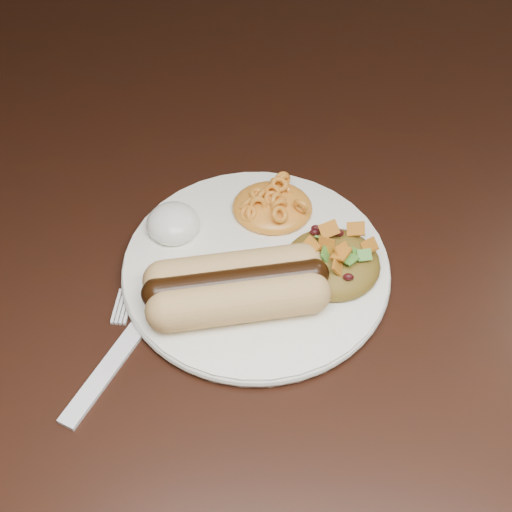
{
  "coord_description": "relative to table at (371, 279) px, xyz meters",
  "views": [
    {
      "loc": [
        -0.07,
        -0.46,
        1.24
      ],
      "look_at": [
        -0.11,
        -0.08,
        0.77
      ],
      "focal_mm": 50.0,
      "sensor_mm": 36.0,
      "label": 1
    }
  ],
  "objects": [
    {
      "name": "hotdog",
      "position": [
        -0.12,
        -0.12,
        0.12
      ],
      "size": [
        0.13,
        0.09,
        0.03
      ],
      "rotation": [
        0.0,
        0.0,
        0.26
      ],
      "color": "#F0C75E",
      "rests_on": "plate"
    },
    {
      "name": "fork",
      "position": [
        -0.22,
        -0.19,
        0.09
      ],
      "size": [
        0.08,
        0.16,
        0.0
      ],
      "primitive_type": "cube",
      "rotation": [
        0.0,
        0.0,
        -0.38
      ],
      "color": "white",
      "rests_on": "table"
    },
    {
      "name": "sour_cream",
      "position": [
        -0.19,
        -0.04,
        0.12
      ],
      "size": [
        0.05,
        0.05,
        0.03
      ],
      "primitive_type": "ellipsoid",
      "rotation": [
        0.0,
        0.0,
        0.01
      ],
      "color": "white",
      "rests_on": "plate"
    },
    {
      "name": "mac_and_cheese",
      "position": [
        -0.1,
        -0.01,
        0.12
      ],
      "size": [
        0.09,
        0.09,
        0.03
      ],
      "primitive_type": "ellipsoid",
      "rotation": [
        0.0,
        0.0,
        0.35
      ],
      "color": "orange",
      "rests_on": "plate"
    },
    {
      "name": "floor",
      "position": [
        0.0,
        0.0,
        -0.66
      ],
      "size": [
        4.0,
        4.0,
        0.0
      ],
      "primitive_type": "plane",
      "color": "#5F2A15",
      "rests_on": "ground"
    },
    {
      "name": "table",
      "position": [
        0.0,
        0.0,
        0.0
      ],
      "size": [
        1.6,
        0.9,
        0.75
      ],
      "color": "black",
      "rests_on": "floor"
    },
    {
      "name": "taco_salad",
      "position": [
        -0.05,
        -0.08,
        0.12
      ],
      "size": [
        0.08,
        0.08,
        0.04
      ],
      "rotation": [
        0.0,
        0.0,
        -0.04
      ],
      "color": "#993912",
      "rests_on": "plate"
    },
    {
      "name": "plate",
      "position": [
        -0.11,
        -0.08,
        0.1
      ],
      "size": [
        0.28,
        0.28,
        0.01
      ],
      "primitive_type": "cylinder",
      "rotation": [
        0.0,
        0.0,
        -0.26
      ],
      "color": "white",
      "rests_on": "table"
    }
  ]
}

